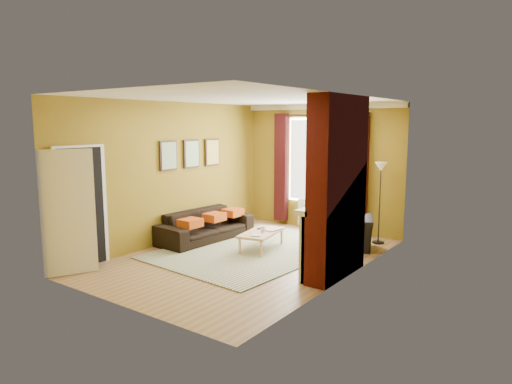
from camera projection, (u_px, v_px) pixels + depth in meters
ground at (248, 257)px, 8.20m from camera, size 5.50×5.50×0.00m
room_walls at (286, 182)px, 7.85m from camera, size 3.82×5.54×2.83m
striped_rug at (253, 249)px, 8.65m from camera, size 2.90×3.84×0.02m
sofa at (206, 225)px, 9.34m from camera, size 0.97×2.16×0.61m
armchair at (346, 232)px, 8.70m from camera, size 1.22×1.16×0.63m
coffee_table at (262, 233)px, 8.60m from camera, size 0.73×1.16×0.36m
wicker_stool at (342, 225)px, 9.67m from camera, size 0.40×0.40×0.46m
floor_lamp at (381, 180)px, 8.94m from camera, size 0.31×0.31×1.63m
book_a at (252, 235)px, 8.29m from camera, size 0.26×0.28×0.02m
book_b at (267, 228)px, 8.79m from camera, size 0.26×0.34×0.03m
mug at (263, 230)px, 8.48m from camera, size 0.10×0.10×0.09m
tv_remote at (261, 228)px, 8.81m from camera, size 0.07×0.17×0.02m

